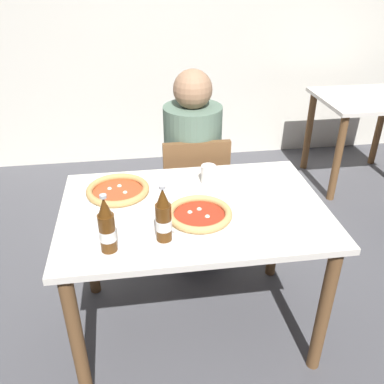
{
  "coord_description": "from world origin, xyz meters",
  "views": [
    {
      "loc": [
        -0.24,
        -1.57,
        1.75
      ],
      "look_at": [
        0.0,
        0.05,
        0.8
      ],
      "focal_mm": 38.56,
      "sensor_mm": 36.0,
      "label": 1
    }
  ],
  "objects_px": {
    "beer_bottle_left": "(107,228)",
    "dining_table_main": "(194,228)",
    "beer_bottle_center": "(163,217)",
    "pizza_margherita_near": "(118,191)",
    "napkin_with_cutlery": "(260,183)",
    "dining_table_background": "(366,116)",
    "diner_seated": "(193,172)",
    "paper_cup": "(208,174)",
    "chair_behind_table": "(194,191)",
    "pizza_marinara_far": "(199,215)"
  },
  "relations": [
    {
      "from": "beer_bottle_center",
      "to": "beer_bottle_left",
      "type": "bearing_deg",
      "value": -169.86
    },
    {
      "from": "pizza_margherita_near",
      "to": "beer_bottle_left",
      "type": "height_order",
      "value": "beer_bottle_left"
    },
    {
      "from": "pizza_margherita_near",
      "to": "beer_bottle_center",
      "type": "xyz_separation_m",
      "value": [
        0.19,
        -0.38,
        0.08
      ]
    },
    {
      "from": "dining_table_background",
      "to": "beer_bottle_left",
      "type": "bearing_deg",
      "value": -139.89
    },
    {
      "from": "napkin_with_cutlery",
      "to": "paper_cup",
      "type": "relative_size",
      "value": 2.43
    },
    {
      "from": "dining_table_background",
      "to": "napkin_with_cutlery",
      "type": "xyz_separation_m",
      "value": [
        -1.29,
        -1.27,
        0.16
      ]
    },
    {
      "from": "diner_seated",
      "to": "paper_cup",
      "type": "bearing_deg",
      "value": -88.26
    },
    {
      "from": "beer_bottle_left",
      "to": "napkin_with_cutlery",
      "type": "relative_size",
      "value": 1.07
    },
    {
      "from": "dining_table_main",
      "to": "napkin_with_cutlery",
      "type": "distance_m",
      "value": 0.41
    },
    {
      "from": "pizza_marinara_far",
      "to": "beer_bottle_left",
      "type": "relative_size",
      "value": 1.25
    },
    {
      "from": "pizza_marinara_far",
      "to": "napkin_with_cutlery",
      "type": "bearing_deg",
      "value": 37.57
    },
    {
      "from": "beer_bottle_left",
      "to": "beer_bottle_center",
      "type": "relative_size",
      "value": 1.0
    },
    {
      "from": "pizza_margherita_near",
      "to": "beer_bottle_center",
      "type": "bearing_deg",
      "value": -63.91
    },
    {
      "from": "pizza_margherita_near",
      "to": "napkin_with_cutlery",
      "type": "xyz_separation_m",
      "value": [
        0.7,
        0.01,
        -0.02
      ]
    },
    {
      "from": "beer_bottle_center",
      "to": "paper_cup",
      "type": "bearing_deg",
      "value": 59.47
    },
    {
      "from": "dining_table_background",
      "to": "pizza_margherita_near",
      "type": "relative_size",
      "value": 2.46
    },
    {
      "from": "dining_table_main",
      "to": "paper_cup",
      "type": "relative_size",
      "value": 12.63
    },
    {
      "from": "chair_behind_table",
      "to": "diner_seated",
      "type": "relative_size",
      "value": 0.7
    },
    {
      "from": "dining_table_main",
      "to": "napkin_with_cutlery",
      "type": "xyz_separation_m",
      "value": [
        0.36,
        0.17,
        0.12
      ]
    },
    {
      "from": "beer_bottle_left",
      "to": "dining_table_main",
      "type": "bearing_deg",
      "value": 35.25
    },
    {
      "from": "pizza_marinara_far",
      "to": "beer_bottle_left",
      "type": "height_order",
      "value": "beer_bottle_left"
    },
    {
      "from": "napkin_with_cutlery",
      "to": "beer_bottle_center",
      "type": "bearing_deg",
      "value": -142.62
    },
    {
      "from": "dining_table_main",
      "to": "diner_seated",
      "type": "xyz_separation_m",
      "value": [
        0.09,
        0.66,
        -0.05
      ]
    },
    {
      "from": "chair_behind_table",
      "to": "paper_cup",
      "type": "relative_size",
      "value": 8.95
    },
    {
      "from": "chair_behind_table",
      "to": "pizza_marinara_far",
      "type": "height_order",
      "value": "chair_behind_table"
    },
    {
      "from": "dining_table_main",
      "to": "chair_behind_table",
      "type": "distance_m",
      "value": 0.64
    },
    {
      "from": "napkin_with_cutlery",
      "to": "dining_table_background",
      "type": "bearing_deg",
      "value": 44.58
    },
    {
      "from": "dining_table_background",
      "to": "beer_bottle_center",
      "type": "relative_size",
      "value": 3.24
    },
    {
      "from": "chair_behind_table",
      "to": "dining_table_background",
      "type": "xyz_separation_m",
      "value": [
        1.55,
        0.83,
        0.11
      ]
    },
    {
      "from": "pizza_margherita_near",
      "to": "napkin_with_cutlery",
      "type": "height_order",
      "value": "pizza_margherita_near"
    },
    {
      "from": "dining_table_main",
      "to": "pizza_marinara_far",
      "type": "relative_size",
      "value": 3.89
    },
    {
      "from": "dining_table_main",
      "to": "beer_bottle_left",
      "type": "relative_size",
      "value": 4.86
    },
    {
      "from": "paper_cup",
      "to": "napkin_with_cutlery",
      "type": "bearing_deg",
      "value": -10.47
    },
    {
      "from": "dining_table_background",
      "to": "pizza_marinara_far",
      "type": "distance_m",
      "value": 2.25
    },
    {
      "from": "pizza_marinara_far",
      "to": "beer_bottle_left",
      "type": "xyz_separation_m",
      "value": [
        -0.38,
        -0.16,
        0.08
      ]
    },
    {
      "from": "pizza_marinara_far",
      "to": "paper_cup",
      "type": "relative_size",
      "value": 3.25
    },
    {
      "from": "pizza_marinara_far",
      "to": "dining_table_background",
      "type": "bearing_deg",
      "value": 43.21
    },
    {
      "from": "chair_behind_table",
      "to": "napkin_with_cutlery",
      "type": "distance_m",
      "value": 0.58
    },
    {
      "from": "dining_table_main",
      "to": "dining_table_background",
      "type": "height_order",
      "value": "same"
    },
    {
      "from": "dining_table_background",
      "to": "paper_cup",
      "type": "bearing_deg",
      "value": -141.6
    },
    {
      "from": "beer_bottle_left",
      "to": "paper_cup",
      "type": "distance_m",
      "value": 0.68
    },
    {
      "from": "diner_seated",
      "to": "dining_table_main",
      "type": "bearing_deg",
      "value": -98.0
    },
    {
      "from": "dining_table_background",
      "to": "beer_bottle_center",
      "type": "distance_m",
      "value": 2.46
    },
    {
      "from": "pizza_margherita_near",
      "to": "napkin_with_cutlery",
      "type": "distance_m",
      "value": 0.7
    },
    {
      "from": "pizza_marinara_far",
      "to": "beer_bottle_left",
      "type": "distance_m",
      "value": 0.42
    },
    {
      "from": "diner_seated",
      "to": "dining_table_background",
      "type": "relative_size",
      "value": 1.51
    },
    {
      "from": "dining_table_main",
      "to": "pizza_margherita_near",
      "type": "xyz_separation_m",
      "value": [
        -0.34,
        0.16,
        0.13
      ]
    },
    {
      "from": "diner_seated",
      "to": "napkin_with_cutlery",
      "type": "relative_size",
      "value": 5.23
    },
    {
      "from": "dining_table_main",
      "to": "beer_bottle_left",
      "type": "height_order",
      "value": "beer_bottle_left"
    },
    {
      "from": "beer_bottle_left",
      "to": "paper_cup",
      "type": "height_order",
      "value": "beer_bottle_left"
    }
  ]
}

